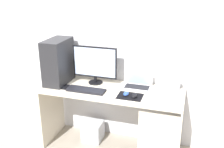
% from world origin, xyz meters
% --- Properties ---
extents(ground_plane, '(8.00, 8.00, 0.00)m').
position_xyz_m(ground_plane, '(0.00, 0.00, 0.00)').
color(ground_plane, '#9E9384').
extents(wall_back, '(4.00, 0.05, 2.60)m').
position_xyz_m(wall_back, '(0.00, 0.32, 1.30)').
color(wall_back, silver).
rests_on(wall_back, ground_plane).
extents(desk, '(1.56, 0.55, 0.76)m').
position_xyz_m(desk, '(0.02, -0.01, 0.61)').
color(desk, beige).
rests_on(desk, ground_plane).
extents(pc_tower, '(0.22, 0.41, 0.51)m').
position_xyz_m(pc_tower, '(-0.65, 0.02, 1.02)').
color(pc_tower, '#232326').
rests_on(pc_tower, desk).
extents(monitor, '(0.52, 0.16, 0.44)m').
position_xyz_m(monitor, '(-0.24, 0.11, 0.99)').
color(monitor, black).
rests_on(monitor, desk).
extents(laptop, '(0.31, 0.21, 0.21)m').
position_xyz_m(laptop, '(0.26, 0.13, 0.80)').
color(laptop, white).
rests_on(laptop, desk).
extents(speaker, '(0.07, 0.07, 0.14)m').
position_xyz_m(speaker, '(0.68, 0.16, 0.83)').
color(speaker, '#B7BCC6').
rests_on(speaker, desk).
extents(keyboard, '(0.42, 0.14, 0.02)m').
position_xyz_m(keyboard, '(-0.25, -0.13, 0.77)').
color(keyboard, black).
rests_on(keyboard, desk).
extents(mousepad, '(0.26, 0.20, 0.00)m').
position_xyz_m(mousepad, '(0.23, -0.12, 0.76)').
color(mousepad, black).
rests_on(mousepad, desk).
extents(mouse_left, '(0.06, 0.10, 0.03)m').
position_xyz_m(mouse_left, '(0.19, -0.11, 0.78)').
color(mouse_left, '#2D51B2').
rests_on(mouse_left, mousepad).
extents(mouse_right, '(0.06, 0.10, 0.03)m').
position_xyz_m(mouse_right, '(0.28, -0.13, 0.78)').
color(mouse_right, black).
rests_on(mouse_right, mousepad).
extents(cell_phone, '(0.07, 0.13, 0.01)m').
position_xyz_m(cell_phone, '(-0.52, -0.11, 0.77)').
color(cell_phone, black).
rests_on(cell_phone, desk).
extents(subwoofer, '(0.23, 0.23, 0.23)m').
position_xyz_m(subwoofer, '(-0.28, 0.09, 0.12)').
color(subwoofer, '#B7BCC6').
rests_on(subwoofer, ground_plane).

